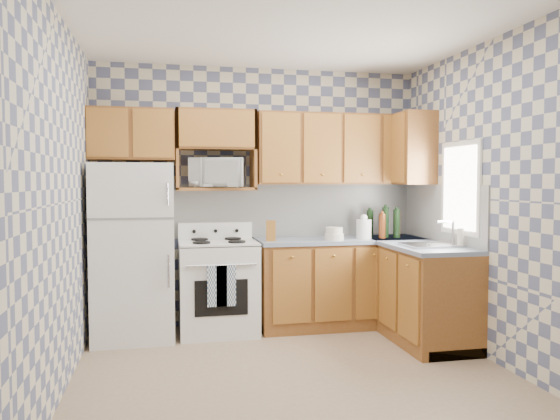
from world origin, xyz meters
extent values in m
plane|color=#876C52|center=(0.00, 0.00, 0.00)|extent=(3.40, 3.40, 0.00)
cube|color=slate|center=(0.00, 1.60, 1.35)|extent=(3.40, 0.02, 2.70)
cube|color=slate|center=(1.70, 0.00, 1.35)|extent=(0.02, 3.20, 2.70)
cube|color=silver|center=(0.40, 1.59, 1.20)|extent=(2.60, 0.02, 0.56)
cube|color=silver|center=(1.69, 0.80, 1.20)|extent=(0.02, 1.60, 0.56)
cube|color=silver|center=(-1.27, 1.25, 0.84)|extent=(0.75, 0.70, 1.68)
cube|color=silver|center=(-0.47, 1.28, 0.45)|extent=(0.76, 0.65, 0.90)
cube|color=silver|center=(-0.47, 1.28, 0.91)|extent=(0.76, 0.65, 0.02)
cube|color=silver|center=(-0.47, 1.55, 1.00)|extent=(0.76, 0.08, 0.17)
cube|color=navy|center=(-0.51, 0.93, 0.54)|extent=(0.18, 0.02, 0.39)
cube|color=navy|center=(-0.43, 0.93, 0.54)|extent=(0.18, 0.02, 0.39)
cube|color=brown|center=(0.82, 1.30, 0.44)|extent=(1.75, 0.60, 0.88)
cube|color=brown|center=(1.40, 0.80, 0.44)|extent=(0.60, 1.60, 0.88)
cube|color=slate|center=(0.82, 1.30, 0.90)|extent=(1.77, 0.63, 0.04)
cube|color=slate|center=(1.40, 0.80, 0.90)|extent=(0.63, 1.60, 0.04)
cube|color=brown|center=(0.82, 1.44, 1.85)|extent=(1.75, 0.33, 0.74)
cube|color=brown|center=(-1.29, 1.44, 1.97)|extent=(0.82, 0.33, 0.50)
cube|color=brown|center=(1.53, 1.25, 1.85)|extent=(0.33, 0.70, 0.74)
cube|color=brown|center=(-0.47, 1.44, 1.44)|extent=(0.80, 0.33, 0.03)
imported|color=silver|center=(-0.46, 1.41, 1.60)|extent=(0.60, 0.47, 0.30)
cube|color=#B7B7BC|center=(1.40, 0.45, 0.93)|extent=(0.48, 0.40, 0.03)
cube|color=silver|center=(1.69, 0.45, 1.45)|extent=(0.02, 0.66, 0.86)
cylinder|color=black|center=(1.30, 1.28, 1.08)|extent=(0.07, 0.07, 0.32)
cylinder|color=black|center=(1.40, 1.22, 1.07)|extent=(0.07, 0.07, 0.30)
cylinder|color=#59260E|center=(1.45, 1.32, 1.06)|extent=(0.07, 0.07, 0.28)
cylinder|color=#59260E|center=(1.23, 1.20, 1.05)|extent=(0.07, 0.07, 0.26)
cylinder|color=black|center=(1.15, 1.34, 1.06)|extent=(0.07, 0.07, 0.29)
cube|color=brown|center=(0.05, 1.19, 1.02)|extent=(0.10, 0.10, 0.20)
cylinder|color=silver|center=(1.03, 1.20, 1.02)|extent=(0.16, 0.16, 0.20)
cylinder|color=silver|center=(1.62, 0.32, 1.01)|extent=(0.06, 0.06, 0.17)
camera|label=1|loc=(-0.98, -4.12, 1.51)|focal=35.00mm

